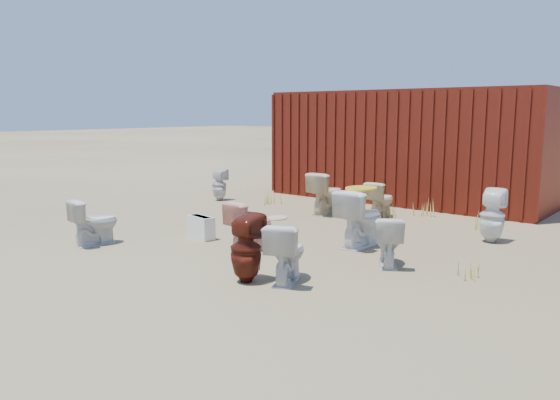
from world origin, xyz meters
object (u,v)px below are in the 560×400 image
Objects in this scene: toilet_back_beige_right at (380,200)px; loose_tank at (201,227)px; toilet_front_a at (95,222)px; toilet_front_pink at (250,225)px; toilet_back_beige_left at (327,193)px; shipping_container at (411,146)px; toilet_front_maroon at (246,248)px; toilet_back_a at (219,185)px; toilet_back_yellowlid at (361,218)px; toilet_front_e at (388,241)px; toilet_back_e at (492,216)px; toilet_front_c at (286,252)px.

loose_tank is at bearing 66.89° from toilet_back_beige_right.
toilet_front_pink is (2.01, 1.21, 0.02)m from toilet_front_a.
toilet_front_pink is at bearing 104.70° from toilet_back_beige_left.
loose_tank is (-1.32, -3.26, -0.16)m from toilet_back_beige_right.
toilet_front_a is 0.85× the size of toilet_back_beige_left.
shipping_container is 8.34× the size of toilet_front_pink.
toilet_back_beige_left is at bearing -72.59° from toilet_front_maroon.
toilet_back_a is 3.70m from loose_tank.
toilet_back_a is at bearing -31.63° from toilet_front_pink.
loose_tank is (-1.09, 0.06, -0.18)m from toilet_front_pink.
toilet_back_yellowlid reaches higher than toilet_front_pink.
toilet_front_e reaches higher than loose_tank.
toilet_front_maroon is 4.45m from toilet_back_beige_left.
toilet_back_e is at bearing 165.92° from toilet_back_a.
toilet_front_e is at bearing -136.91° from toilet_front_c.
shipping_container is 5.78m from loose_tank.
toilet_front_pink is at bearing 85.02° from toilet_back_beige_right.
toilet_back_beige_left is at bearing -98.48° from shipping_container.
toilet_front_c reaches higher than loose_tank.
toilet_front_maroon is at bearing -79.10° from shipping_container.
toilet_back_beige_left is 0.96× the size of toilet_back_yellowlid.
toilet_back_yellowlid is (3.09, 2.40, 0.08)m from toilet_front_a.
toilet_back_beige_right is (-0.73, 4.43, -0.06)m from toilet_front_maroon.
toilet_front_c is at bearing 118.92° from toilet_back_beige_left.
toilet_front_pink is at bearing -56.06° from toilet_front_c.
toilet_back_e reaches higher than loose_tank.
shipping_container is at bearing -52.67° from toilet_back_e.
toilet_back_yellowlid is at bearing -98.49° from toilet_front_maroon.
toilet_back_beige_left is (-0.76, 2.99, 0.05)m from toilet_front_pink.
toilet_front_c is (1.31, -0.81, -0.01)m from toilet_front_pink.
toilet_front_c reaches higher than toilet_front_e.
toilet_front_pink is 1.44× the size of loose_tank.
toilet_back_beige_left is at bearing 17.12° from toilet_back_beige_right.
toilet_back_beige_left reaches higher than toilet_front_c.
toilet_front_e is 3.01m from loose_tank.
toilet_back_e is at bearing -132.66° from toilet_front_c.
toilet_front_maroon is at bearing 87.20° from toilet_back_yellowlid.
toilet_front_maroon is 0.98× the size of toilet_back_e.
toilet_back_a reaches higher than toilet_front_a.
toilet_front_a is 0.81× the size of toilet_back_yellowlid.
toilet_front_a is at bearing 73.94° from toilet_back_beige_left.
toilet_back_beige_right is at bearing -99.45° from toilet_front_c.
toilet_front_e is 1.03m from toilet_back_yellowlid.
toilet_back_a is (-1.53, 4.05, 0.01)m from toilet_front_a.
toilet_back_beige_left is 1.62× the size of loose_tank.
toilet_back_yellowlid reaches higher than loose_tank.
toilet_front_a is at bearing -103.41° from shipping_container.
toilet_front_e is 5.87m from toilet_back_a.
loose_tank is (-2.05, 1.17, -0.22)m from toilet_front_maroon.
shipping_container is 9.26× the size of toilet_front_e.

